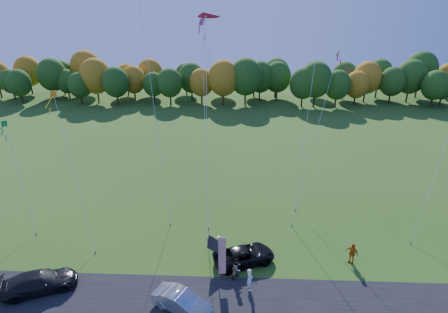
{
  "coord_description": "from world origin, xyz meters",
  "views": [
    {
      "loc": [
        1.16,
        -21.96,
        18.42
      ],
      "look_at": [
        0.0,
        6.0,
        7.0
      ],
      "focal_mm": 28.0,
      "sensor_mm": 36.0,
      "label": 1
    }
  ],
  "objects_px": {
    "black_suv": "(244,255)",
    "feather_flag": "(221,256)",
    "person_east": "(352,253)",
    "silver_sedan": "(182,302)"
  },
  "relations": [
    {
      "from": "silver_sedan",
      "to": "person_east",
      "type": "xyz_separation_m",
      "value": [
        12.76,
        5.39,
        0.2
      ]
    },
    {
      "from": "black_suv",
      "to": "feather_flag",
      "type": "relative_size",
      "value": 1.17
    },
    {
      "from": "black_suv",
      "to": "feather_flag",
      "type": "xyz_separation_m",
      "value": [
        -1.68,
        -2.49,
        1.88
      ]
    },
    {
      "from": "silver_sedan",
      "to": "feather_flag",
      "type": "distance_m",
      "value": 4.04
    },
    {
      "from": "black_suv",
      "to": "silver_sedan",
      "type": "bearing_deg",
      "value": 118.53
    },
    {
      "from": "silver_sedan",
      "to": "person_east",
      "type": "height_order",
      "value": "person_east"
    },
    {
      "from": "person_east",
      "to": "feather_flag",
      "type": "distance_m",
      "value": 10.74
    },
    {
      "from": "black_suv",
      "to": "person_east",
      "type": "height_order",
      "value": "person_east"
    },
    {
      "from": "feather_flag",
      "to": "person_east",
      "type": "bearing_deg",
      "value": 15.7
    },
    {
      "from": "silver_sedan",
      "to": "feather_flag",
      "type": "height_order",
      "value": "feather_flag"
    }
  ]
}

